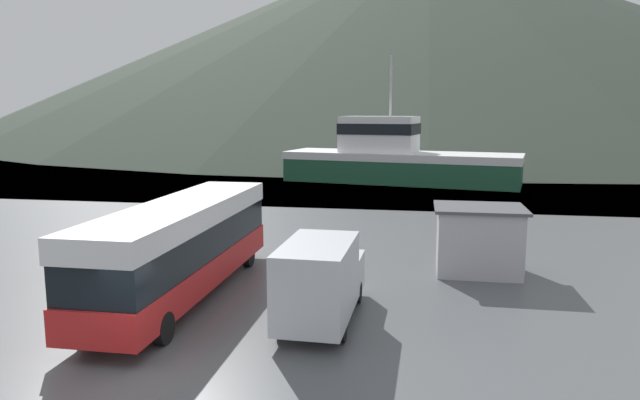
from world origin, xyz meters
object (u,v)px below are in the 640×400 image
fishing_boat (396,158)px  dock_kiosk (478,239)px  tour_bus (183,244)px  delivery_van (321,279)px  storage_bin (74,256)px

fishing_boat → dock_kiosk: fishing_boat is taller
tour_bus → delivery_van: size_ratio=2.13×
fishing_boat → dock_kiosk: bearing=20.0°
tour_bus → storage_bin: tour_bus is taller
tour_bus → storage_bin: bearing=157.1°
tour_bus → fishing_boat: 33.60m
tour_bus → storage_bin: (-5.69, 2.37, -1.29)m
fishing_boat → storage_bin: bearing=-9.2°
tour_bus → dock_kiosk: (10.16, 4.67, -0.50)m
delivery_van → storage_bin: 11.45m
fishing_boat → storage_bin: fishing_boat is taller
delivery_van → dock_kiosk: bearing=51.9°
storage_bin → fishing_boat: bearing=69.5°
tour_bus → delivery_van: 5.29m
dock_kiosk → delivery_van: bearing=-129.3°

